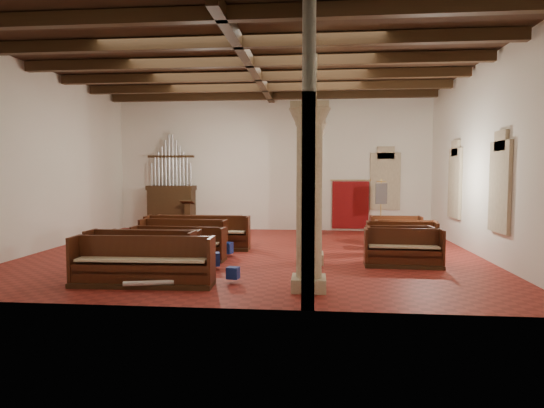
{
  "coord_description": "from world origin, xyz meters",
  "views": [
    {
      "loc": [
        1.92,
        -14.39,
        2.6
      ],
      "look_at": [
        0.52,
        0.5,
        1.55
      ],
      "focal_mm": 30.0,
      "sensor_mm": 36.0,
      "label": 1
    }
  ],
  "objects_px": {
    "processional_banner": "(381,218)",
    "aisle_pew_0": "(403,254)",
    "lectern": "(188,219)",
    "pipe_organ": "(172,200)",
    "nave_pew_0": "(142,270)"
  },
  "relations": [
    {
      "from": "processional_banner",
      "to": "aisle_pew_0",
      "type": "xyz_separation_m",
      "value": [
        -0.2,
        -5.75,
        -0.44
      ]
    },
    {
      "from": "lectern",
      "to": "pipe_organ",
      "type": "bearing_deg",
      "value": 146.15
    },
    {
      "from": "lectern",
      "to": "aisle_pew_0",
      "type": "bearing_deg",
      "value": -37.13
    },
    {
      "from": "lectern",
      "to": "nave_pew_0",
      "type": "relative_size",
      "value": 0.44
    },
    {
      "from": "pipe_organ",
      "to": "nave_pew_0",
      "type": "bearing_deg",
      "value": -75.88
    },
    {
      "from": "processional_banner",
      "to": "nave_pew_0",
      "type": "relative_size",
      "value": 0.71
    },
    {
      "from": "pipe_organ",
      "to": "lectern",
      "type": "relative_size",
      "value": 3.08
    },
    {
      "from": "processional_banner",
      "to": "aisle_pew_0",
      "type": "height_order",
      "value": "processional_banner"
    },
    {
      "from": "lectern",
      "to": "aisle_pew_0",
      "type": "distance_m",
      "value": 10.27
    },
    {
      "from": "lectern",
      "to": "processional_banner",
      "type": "bearing_deg",
      "value": -3.13
    },
    {
      "from": "processional_banner",
      "to": "nave_pew_0",
      "type": "xyz_separation_m",
      "value": [
        -6.55,
        -8.45,
        -0.42
      ]
    },
    {
      "from": "lectern",
      "to": "nave_pew_0",
      "type": "height_order",
      "value": "lectern"
    },
    {
      "from": "nave_pew_0",
      "to": "aisle_pew_0",
      "type": "bearing_deg",
      "value": 21.27
    },
    {
      "from": "pipe_organ",
      "to": "nave_pew_0",
      "type": "height_order",
      "value": "pipe_organ"
    },
    {
      "from": "pipe_organ",
      "to": "nave_pew_0",
      "type": "relative_size",
      "value": 1.34
    }
  ]
}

